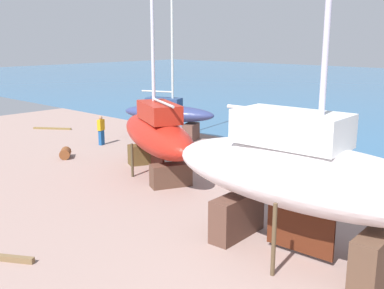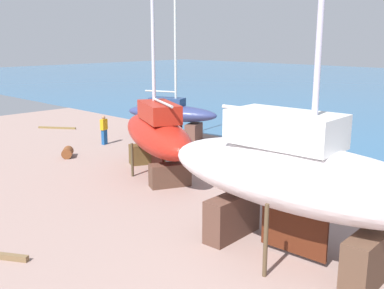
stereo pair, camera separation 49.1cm
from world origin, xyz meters
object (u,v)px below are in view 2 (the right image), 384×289
Objects in this scene: sailboat_far_slipway at (171,114)px; sailboat_large_starboard at (157,134)px; sailboat_small_center at (295,177)px; barrel_ochre at (68,152)px; worker at (104,129)px.

sailboat_large_starboard is (5.38, -5.95, 0.36)m from sailboat_far_slipway.
sailboat_small_center reaches higher than sailboat_far_slipway.
sailboat_far_slipway is at bearing 86.70° from barrel_ochre.
sailboat_large_starboard is at bearing 147.71° from worker.
worker is at bearing 10.75° from sailboat_large_starboard.
sailboat_far_slipway is at bearing 146.14° from sailboat_small_center.
barrel_ochre is (-14.92, 1.54, -2.18)m from sailboat_small_center.
sailboat_small_center is (14.50, -8.84, 0.89)m from sailboat_far_slipway.
sailboat_far_slipway is 5.60× the size of worker.
sailboat_small_center reaches higher than sailboat_large_starboard.
sailboat_large_starboard is 14.49× the size of barrel_ochre.
sailboat_large_starboard is at bearing 159.93° from sailboat_small_center.
sailboat_small_center is at bearing -5.91° from barrel_ochre.
sailboat_far_slipway is 4.42m from worker.
barrel_ochre is at bearing -115.15° from sailboat_far_slipway.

